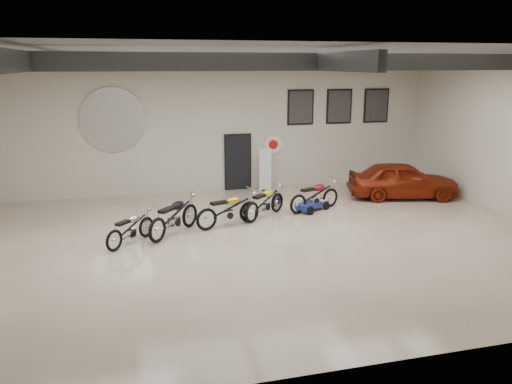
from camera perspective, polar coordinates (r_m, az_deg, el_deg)
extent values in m
cube|color=beige|center=(13.73, 1.25, -5.66)|extent=(16.00, 12.00, 0.01)
cube|color=slate|center=(12.90, 1.38, 15.69)|extent=(16.00, 12.00, 0.01)
cube|color=beige|center=(18.87, -3.66, 7.65)|extent=(16.00, 0.02, 5.00)
cube|color=black|center=(19.14, -2.09, 3.37)|extent=(0.92, 0.08, 2.10)
imported|color=maroon|center=(18.76, 16.42, 1.33)|extent=(2.42, 4.12, 1.32)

